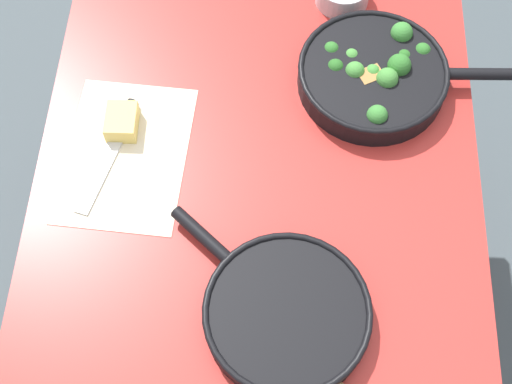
{
  "coord_description": "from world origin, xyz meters",
  "views": [
    {
      "loc": [
        -0.6,
        -0.03,
        1.94
      ],
      "look_at": [
        0.0,
        0.0,
        0.77
      ],
      "focal_mm": 50.0,
      "sensor_mm": 36.0,
      "label": 1
    }
  ],
  "objects": [
    {
      "name": "ground_plane",
      "position": [
        0.0,
        0.0,
        0.0
      ],
      "size": [
        14.0,
        14.0,
        0.0
      ],
      "primitive_type": "plane",
      "color": "#424C51"
    },
    {
      "name": "dining_table_red",
      "position": [
        0.0,
        0.0,
        0.67
      ],
      "size": [
        1.24,
        0.85,
        0.75
      ],
      "color": "#B72D28",
      "rests_on": "ground_plane"
    },
    {
      "name": "skillet_broccoli",
      "position": [
        0.27,
        -0.22,
        0.78
      ],
      "size": [
        0.3,
        0.44,
        0.08
      ],
      "rotation": [
        0.0,
        0.0,
        4.75
      ],
      "color": "black",
      "rests_on": "dining_table_red"
    },
    {
      "name": "skillet_eggs",
      "position": [
        -0.23,
        -0.06,
        0.78
      ],
      "size": [
        0.33,
        0.36,
        0.05
      ],
      "rotation": [
        0.0,
        0.0,
        0.85
      ],
      "color": "black",
      "rests_on": "dining_table_red"
    },
    {
      "name": "parchment_sheet",
      "position": [
        0.08,
        0.25,
        0.75
      ],
      "size": [
        0.34,
        0.25,
        0.0
      ],
      "color": "beige",
      "rests_on": "dining_table_red"
    },
    {
      "name": "grater_knife",
      "position": [
        0.11,
        0.28,
        0.76
      ],
      "size": [
        0.25,
        0.09,
        0.02
      ],
      "rotation": [
        0.0,
        0.0,
        2.87
      ],
      "color": "silver",
      "rests_on": "dining_table_red"
    },
    {
      "name": "cheese_block",
      "position": [
        0.14,
        0.27,
        0.77
      ],
      "size": [
        0.08,
        0.06,
        0.04
      ],
      "color": "#E0C15B",
      "rests_on": "dining_table_red"
    }
  ]
}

